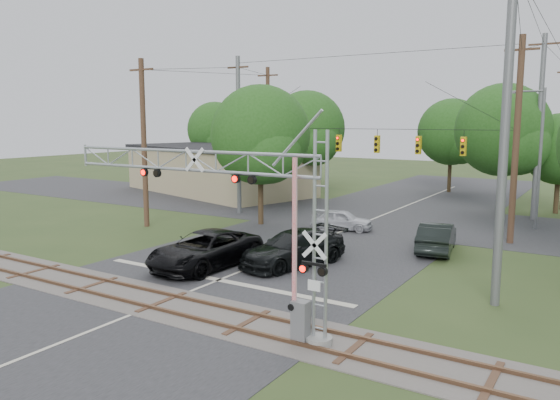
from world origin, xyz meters
The scene contains 14 objects.
ground centered at (0.00, 0.00, 0.00)m, with size 160.00×160.00×0.00m, color #31431F.
road_main centered at (0.00, 10.00, 0.01)m, with size 14.00×90.00×0.02m, color #262729.
road_cross centered at (0.00, 24.00, 0.01)m, with size 90.00×12.00×0.02m, color #262729.
railroad_track centered at (0.00, 2.00, 0.03)m, with size 90.00×3.20×0.17m.
crossing_gantry centered at (3.74, 1.65, 4.18)m, with size 11.05×0.85×6.66m.
traffic_signal_span centered at (0.91, 20.00, 5.69)m, with size 19.34×0.36×11.50m.
pickup_black centered at (-1.91, 6.91, 0.85)m, with size 2.83×6.14×1.71m, color black.
car_dark centered at (1.45, 9.41, 0.83)m, with size 2.32×5.72×1.66m, color black.
sedan_silver centered at (-0.24, 18.35, 0.66)m, with size 1.55×3.86×1.31m, color #B9BAC1.
suv_dark centered at (6.52, 15.78, 0.79)m, with size 1.66×4.77×1.57m, color black.
commercial_building centered at (-18.45, 28.74, 2.23)m, with size 21.01×14.71×4.45m.
streetlight centered at (9.99, 25.18, 4.99)m, with size 2.38×0.25×8.92m.
utility_poles centered at (2.10, 22.23, 6.04)m, with size 24.53×26.61×12.93m.
treeline centered at (-1.56, 30.13, 5.78)m, with size 55.18×30.90×9.61m.
Camera 1 is at (14.44, -12.60, 6.95)m, focal length 35.00 mm.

